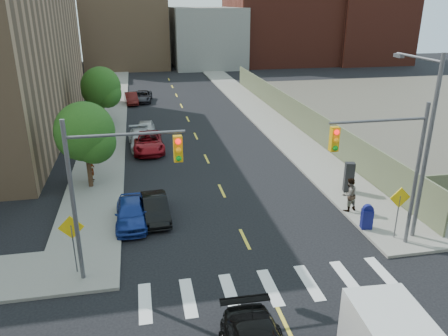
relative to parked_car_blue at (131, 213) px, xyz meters
name	(u,v)px	position (x,y,z in m)	size (l,w,h in m)	color
sidewalk_nw	(112,101)	(-2.25, 30.82, -0.60)	(3.50, 73.00, 0.15)	gray
sidewalk_ne	(241,96)	(13.25, 30.82, -0.60)	(3.50, 73.00, 0.15)	gray
fence_north	(293,112)	(15.10, 17.32, 0.57)	(0.12, 44.00, 2.50)	#636446
bg_bldg_west	(28,33)	(-16.50, 59.32, 5.32)	(14.00, 18.00, 12.00)	#592319
bg_bldg_midwest	(125,23)	(-0.50, 61.32, 6.82)	(14.00, 16.00, 15.00)	#8C6B4C
bg_bldg_center	(206,37)	(13.50, 59.32, 4.32)	(12.00, 16.00, 10.00)	gray
bg_bldg_east	(278,18)	(27.50, 61.32, 7.32)	(18.00, 18.00, 16.00)	#592319
bg_bldg_fareast	(363,13)	(43.50, 59.32, 8.32)	(14.00, 16.00, 18.00)	#592319
signal_nw	(111,179)	(-0.48, -4.68, 3.85)	(4.59, 0.30, 7.00)	#59595E
signal_ne	(389,159)	(11.48, -4.68, 3.85)	(4.59, 0.30, 7.00)	#59595E
streetlight_ne	(424,135)	(13.70, -3.78, 4.54)	(0.25, 3.70, 9.00)	#59595E
warn_sign_nw	(72,234)	(-2.30, -4.18, 1.32)	(1.06, 0.06, 2.83)	#59595E
warn_sign_ne	(399,203)	(12.70, -4.18, 1.32)	(1.06, 0.06, 2.83)	#59595E
warn_sign_midwest	(96,139)	(-2.30, 9.32, 1.32)	(1.06, 0.06, 2.83)	#59595E
tree_west_near	(85,135)	(-2.50, 5.36, 2.80)	(3.66, 3.64, 5.52)	#332114
tree_west_far	(101,89)	(-2.50, 20.36, 2.80)	(3.66, 3.64, 5.52)	#332114
parked_car_blue	(131,213)	(0.00, 0.00, 0.00)	(1.59, 3.96, 1.35)	navy
parked_car_black	(156,208)	(1.30, 0.43, -0.06)	(1.30, 3.73, 1.23)	black
parked_car_red	(148,142)	(1.30, 12.11, 0.03)	(2.34, 5.08, 1.41)	maroon
parked_car_silver	(141,139)	(0.77, 13.22, -0.02)	(1.85, 4.55, 1.32)	#B0B3B8
parked_car_white	(146,129)	(1.23, 15.87, 0.01)	(1.61, 4.01, 1.37)	#B9B9B9
parked_car_maroon	(131,98)	(0.00, 29.39, -0.04)	(1.35, 3.87, 1.28)	#430F0D
parked_car_grey	(142,96)	(1.28, 30.36, -0.06)	(2.05, 4.44, 1.23)	black
mailbox	(367,217)	(11.80, -3.04, 0.11)	(0.61, 0.51, 1.32)	#0F1459
payphone	(349,177)	(12.99, 1.46, 0.40)	(0.55, 0.45, 1.85)	black
pedestrian_west	(92,169)	(-2.47, 6.19, 0.29)	(0.59, 0.39, 1.62)	gray
pedestrian_east	(349,195)	(11.80, -0.97, 0.43)	(0.93, 0.72, 1.91)	gray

